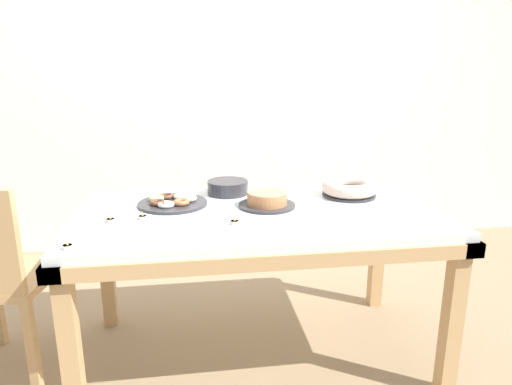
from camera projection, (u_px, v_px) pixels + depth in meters
ground_plane at (258, 353)px, 2.31m from camera, size 12.00×12.00×0.00m
wall_back at (227, 81)px, 3.52m from camera, size 8.00×0.10×2.60m
dining_table at (258, 228)px, 2.13m from camera, size 1.68×0.93×0.76m
cake_chocolate_round at (267, 200)px, 2.15m from camera, size 0.27×0.27×0.07m
cake_golden_bundt at (349, 188)px, 2.33m from camera, size 0.28×0.28×0.08m
pastry_platter at (172, 202)px, 2.18m from camera, size 0.33×0.33×0.04m
plate_stack at (228, 187)px, 2.37m from camera, size 0.21×0.21×0.07m
tealight_right_edge at (143, 217)px, 1.97m from camera, size 0.04×0.04×0.04m
tealight_near_front at (110, 220)px, 1.93m from camera, size 0.04×0.04×0.04m
tealight_near_cakes at (68, 246)px, 1.65m from camera, size 0.04×0.04×0.04m
tealight_centre at (235, 222)px, 1.91m from camera, size 0.04×0.04×0.04m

